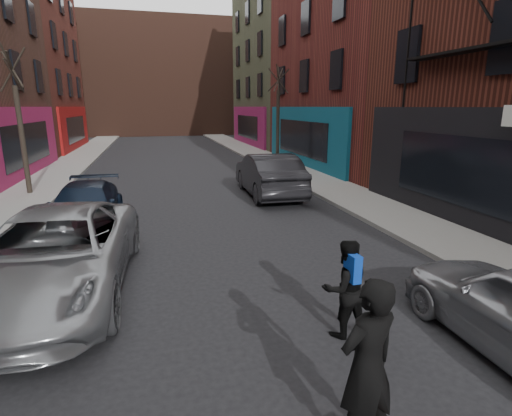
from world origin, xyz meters
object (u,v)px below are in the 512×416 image
skateboarder (367,367)px  parked_left_end (85,207)px  parked_right_end (269,174)px  parked_left_far (55,254)px  tree_right_far (278,106)px  pedestrian (345,288)px  tree_left_far (18,110)px

skateboarder → parked_left_end: bearing=-81.7°
parked_left_end → parked_right_end: parked_right_end is taller
parked_left_far → parked_right_end: (6.40, 7.49, 0.05)m
tree_right_far → parked_left_far: (-9.40, -15.80, -2.73)m
tree_right_far → pedestrian: 19.27m
tree_right_far → parked_right_end: bearing=-109.9°
tree_right_far → pedestrian: tree_right_far is taller
skateboarder → parked_left_far: bearing=-66.3°
tree_left_far → skateboarder: 16.28m
parked_left_far → skateboarder: (3.82, -4.80, 0.23)m
tree_right_far → skateboarder: tree_right_far is taller
parked_left_end → skateboarder: 10.03m
parked_left_end → parked_right_end: size_ratio=0.87×
skateboarder → pedestrian: skateboarder is taller
parked_left_end → pedestrian: size_ratio=2.87×
skateboarder → tree_right_far: bearing=-120.0°
tree_left_far → parked_left_end: (2.89, -5.38, -2.73)m
parked_right_end → skateboarder: bearing=79.7°
parked_left_far → parked_right_end: size_ratio=1.11×
tree_left_far → tree_right_far: size_ratio=0.96×
parked_left_end → pedestrian: 8.56m
parked_left_far → parked_left_end: (-0.11, 4.42, -0.15)m
parked_left_end → parked_left_far: bearing=-87.1°
tree_right_far → pedestrian: (-4.73, -18.47, -2.74)m
parked_left_far → parked_right_end: 9.85m
tree_left_far → tree_right_far: 13.78m
parked_left_far → parked_right_end: parked_right_end is taller
tree_left_far → tree_right_far: tree_right_far is taller
parked_left_far → parked_left_end: parked_left_far is taller
tree_left_far → parked_right_end: size_ratio=1.25×
parked_left_far → parked_left_end: bearing=94.8°
parked_right_end → pedestrian: 10.31m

